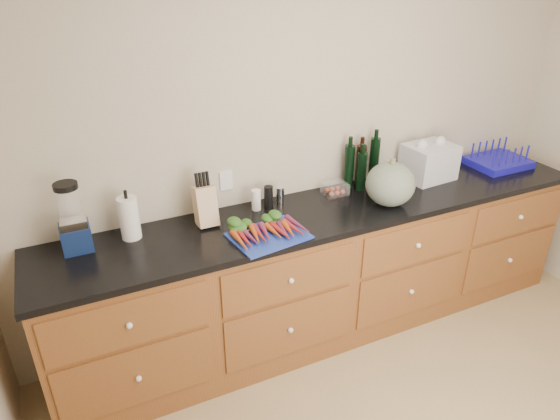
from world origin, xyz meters
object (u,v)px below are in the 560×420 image
blender_appliance (73,221)px  paper_towel (129,218)px  cutting_board (269,236)px  carrots (266,228)px  knife_block (205,206)px  tomato_box (335,189)px  dish_rack (498,160)px  squash (390,184)px

blender_appliance → paper_towel: blender_appliance is taller
cutting_board → paper_towel: 0.78m
carrots → paper_towel: bearing=158.1°
carrots → knife_block: size_ratio=1.66×
cutting_board → carrots: (0.00, 0.04, 0.03)m
tomato_box → dish_rack: size_ratio=0.37×
blender_appliance → dish_rack: size_ratio=0.93×
cutting_board → blender_appliance: (-0.99, 0.32, 0.17)m
carrots → dish_rack: size_ratio=0.94×
blender_appliance → carrots: bearing=-15.8°
paper_towel → carrots: bearing=-21.9°
squash → cutting_board: bearing=-176.5°
cutting_board → paper_towel: size_ratio=1.69×
cutting_board → dish_rack: 2.01m
cutting_board → carrots: carrots is taller
knife_block → cutting_board: bearing=-48.0°
tomato_box → dish_rack: dish_rack is taller
paper_towel → dish_rack: paper_towel is taller
squash → dish_rack: 1.16m
cutting_board → tomato_box: (0.63, 0.33, 0.03)m
knife_block → carrots: bearing=-44.1°
squash → paper_towel: (-1.56, 0.27, -0.02)m
dish_rack → paper_towel: bearing=178.3°
tomato_box → carrots: bearing=-155.2°
cutting_board → paper_towel: (-0.70, 0.32, 0.12)m
squash → knife_block: (-1.13, 0.25, -0.02)m
knife_block → tomato_box: size_ratio=1.52×
dish_rack → cutting_board: bearing=-173.2°
paper_towel → tomato_box: 1.34m
knife_block → dish_rack: (2.27, -0.06, -0.08)m
tomato_box → knife_block: bearing=-178.1°
blender_appliance → dish_rack: (2.99, -0.08, -0.13)m
cutting_board → carrots: 0.05m
paper_towel → dish_rack: size_ratio=0.59×
paper_towel → knife_block: bearing=-2.7°
squash → paper_towel: 1.59m
cutting_board → dish_rack: size_ratio=0.99×
blender_appliance → tomato_box: 1.62m
carrots → paper_towel: (-0.70, 0.28, 0.09)m
carrots → squash: size_ratio=1.27×
carrots → blender_appliance: size_ratio=1.01×
tomato_box → blender_appliance: bearing=-179.6°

